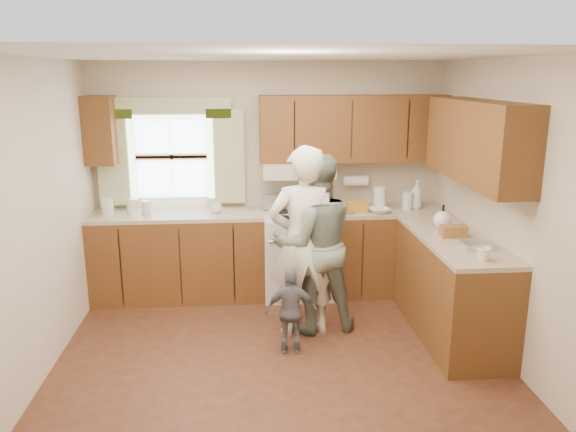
{
  "coord_description": "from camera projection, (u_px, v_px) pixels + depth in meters",
  "views": [
    {
      "loc": [
        -0.29,
        -4.38,
        2.37
      ],
      "look_at": [
        0.1,
        0.4,
        1.15
      ],
      "focal_mm": 35.0,
      "sensor_mm": 36.0,
      "label": 1
    }
  ],
  "objects": [
    {
      "name": "room",
      "position": [
        280.0,
        216.0,
        4.53
      ],
      "size": [
        3.8,
        3.8,
        3.8
      ],
      "color": "#422014",
      "rests_on": "ground"
    },
    {
      "name": "kitchen_fixtures",
      "position": [
        333.0,
        228.0,
        5.71
      ],
      "size": [
        3.8,
        2.25,
        2.15
      ],
      "color": "#4E2510",
      "rests_on": "ground"
    },
    {
      "name": "stove",
      "position": [
        299.0,
        253.0,
        6.13
      ],
      "size": [
        0.76,
        0.67,
        1.07
      ],
      "color": "silver",
      "rests_on": "ground"
    },
    {
      "name": "woman_left",
      "position": [
        303.0,
        243.0,
        5.07
      ],
      "size": [
        0.7,
        0.51,
        1.77
      ],
      "primitive_type": "imported",
      "rotation": [
        0.0,
        0.0,
        3.28
      ],
      "color": "silver",
      "rests_on": "ground"
    },
    {
      "name": "woman_right",
      "position": [
        314.0,
        244.0,
        5.19
      ],
      "size": [
        0.89,
        0.74,
        1.68
      ],
      "primitive_type": "imported",
      "rotation": [
        0.0,
        0.0,
        3.27
      ],
      "color": "#28483A",
      "rests_on": "ground"
    },
    {
      "name": "child",
      "position": [
        292.0,
        311.0,
        4.83
      ],
      "size": [
        0.46,
        0.22,
        0.77
      ],
      "primitive_type": "imported",
      "rotation": [
        0.0,
        0.0,
        3.07
      ],
      "color": "slate",
      "rests_on": "ground"
    }
  ]
}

